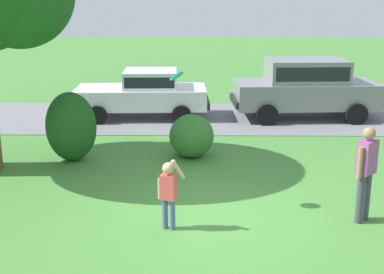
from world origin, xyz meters
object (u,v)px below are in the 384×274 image
child_thrower (168,190)px  adult_onlooker (366,169)px  parked_suv (306,86)px  frisbee (177,76)px  parked_sedan (144,92)px

child_thrower → adult_onlooker: 3.47m
parked_suv → frisbee: (-3.83, -7.36, 1.45)m
parked_suv → adult_onlooker: size_ratio=2.75×
parked_sedan → adult_onlooker: size_ratio=2.57×
parked_sedan → parked_suv: 5.23m
parked_sedan → frisbee: 7.72m
child_thrower → frisbee: bearing=83.2°
parked_suv → child_thrower: size_ratio=3.72×
parked_suv → child_thrower: 9.20m
parked_suv → frisbee: size_ratio=16.52×
child_thrower → parked_sedan: bearing=98.7°
adult_onlooker → parked_sedan: bearing=120.6°
frisbee → parked_sedan: bearing=100.6°
parked_sedan → adult_onlooker: 9.26m
parked_sedan → child_thrower: (1.28, -8.34, -0.13)m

